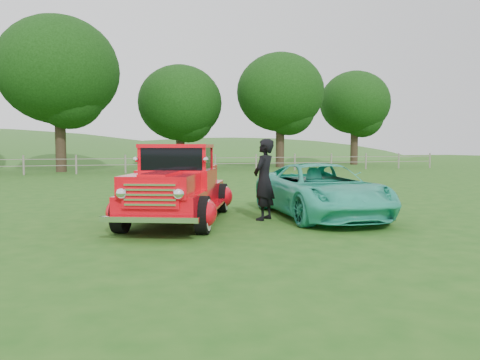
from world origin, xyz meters
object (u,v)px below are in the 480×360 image
object	(u,v)px
tree_far_east	(355,103)
tree_near_west	(59,71)
tree_near_east	(180,103)
red_pickup	(178,187)
teal_sedan	(320,190)
tree_mid_east	(280,93)
man	(264,180)

from	to	relation	value
tree_far_east	tree_near_west	bearing A→B (deg)	-169.11
tree_near_east	red_pickup	distance (m)	28.21
tree_near_east	tree_far_east	bearing A→B (deg)	3.37
red_pickup	teal_sedan	xyz separation A→B (m)	(3.46, -0.39, -0.14)
tree_mid_east	red_pickup	xyz separation A→B (m)	(-13.54, -25.30, -5.38)
tree_mid_east	teal_sedan	world-z (taller)	tree_mid_east
tree_far_east	man	bearing A→B (deg)	-125.61
tree_near_east	tree_far_east	world-z (taller)	tree_far_east
teal_sedan	man	distance (m)	1.53
teal_sedan	tree_far_east	bearing A→B (deg)	61.45
tree_near_west	man	bearing A→B (deg)	-77.12
teal_sedan	tree_near_east	bearing A→B (deg)	90.78
tree_far_east	teal_sedan	size ratio (longest dim) A/B	1.88
tree_near_east	tree_far_east	xyz separation A→B (m)	(17.00, 1.00, 0.61)
tree_near_east	tree_mid_east	world-z (taller)	tree_mid_east
tree_near_west	red_pickup	size ratio (longest dim) A/B	1.98
tree_far_east	red_pickup	distance (m)	36.53
tree_far_east	man	size ratio (longest dim) A/B	4.64
tree_near_east	teal_sedan	world-z (taller)	tree_near_east
tree_near_east	tree_far_east	distance (m)	17.04
teal_sedan	tree_near_west	bearing A→B (deg)	111.35
tree_near_east	teal_sedan	size ratio (longest dim) A/B	1.76
tree_near_east	red_pickup	world-z (taller)	tree_near_east
teal_sedan	red_pickup	bearing A→B (deg)	178.58
tree_near_west	man	world-z (taller)	tree_near_west
red_pickup	tree_mid_east	bearing A→B (deg)	85.19
tree_mid_east	tree_near_east	bearing A→B (deg)	165.96
tree_mid_east	man	bearing A→B (deg)	-114.22
tree_far_east	tree_near_east	bearing A→B (deg)	-176.63
man	red_pickup	bearing A→B (deg)	-55.79
tree_near_west	man	xyz separation A→B (m)	(5.42, -23.73, -5.84)
tree_near_west	tree_far_east	size ratio (longest dim) A/B	1.18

